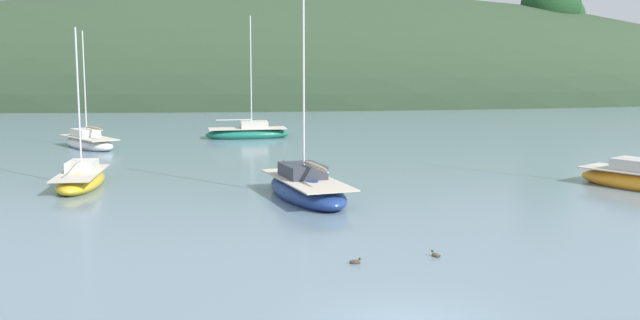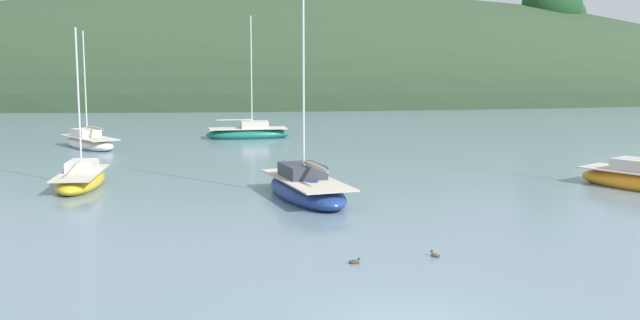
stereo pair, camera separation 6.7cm
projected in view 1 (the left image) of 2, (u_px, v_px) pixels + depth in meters
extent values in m
ellipsoid|color=#2D422B|center=(268.00, 102.00, 102.53)|extent=(150.00, 36.00, 30.02)
ellipsoid|color=#1E4723|center=(551.00, 5.00, 102.93)|extent=(8.23, 7.48, 7.48)
ellipsoid|color=#1E4723|center=(564.00, 15.00, 108.16)|extent=(5.95, 5.41, 5.41)
ellipsoid|color=#1E4723|center=(362.00, 0.00, 105.41)|extent=(5.73, 5.21, 5.21)
ellipsoid|color=#1E4723|center=(421.00, 2.00, 104.94)|extent=(5.43, 4.93, 4.93)
ellipsoid|color=navy|center=(307.00, 191.00, 33.88)|extent=(4.26, 7.89, 1.20)
cube|color=beige|center=(307.00, 180.00, 33.80)|extent=(3.92, 7.25, 0.06)
cube|color=#333842|center=(302.00, 171.00, 34.32)|extent=(2.18, 2.72, 0.62)
cylinder|color=silver|center=(304.00, 70.00, 33.46)|extent=(0.09, 0.09, 9.84)
cylinder|color=silver|center=(316.00, 167.00, 32.58)|extent=(0.82, 3.07, 0.07)
ellipsoid|color=tan|center=(316.00, 166.00, 32.58)|extent=(0.91, 2.98, 0.20)
ellipsoid|color=gold|center=(81.00, 182.00, 36.85)|extent=(2.07, 6.02, 0.96)
cube|color=beige|center=(80.00, 173.00, 36.79)|extent=(1.91, 5.54, 0.06)
cube|color=silver|center=(82.00, 166.00, 37.22)|extent=(1.34, 1.93, 0.54)
cylinder|color=silver|center=(78.00, 101.00, 36.59)|extent=(0.09, 0.09, 7.07)
cylinder|color=silver|center=(76.00, 163.00, 35.75)|extent=(0.08, 2.53, 0.07)
cube|color=beige|center=(638.00, 165.00, 36.53)|extent=(2.54, 2.74, 0.59)
ellipsoid|color=#196B56|center=(248.00, 134.00, 58.35)|extent=(6.67, 2.74, 1.04)
cube|color=beige|center=(247.00, 128.00, 58.28)|extent=(6.14, 2.52, 0.06)
cube|color=beige|center=(254.00, 125.00, 58.34)|extent=(2.19, 1.60, 0.56)
cylinder|color=silver|center=(251.00, 73.00, 57.74)|extent=(0.09, 0.09, 8.65)
cylinder|color=silver|center=(234.00, 120.00, 57.99)|extent=(2.73, 0.29, 0.07)
ellipsoid|color=white|center=(89.00, 144.00, 52.26)|extent=(5.31, 6.46, 1.01)
cube|color=beige|center=(89.00, 137.00, 52.20)|extent=(4.89, 5.95, 0.06)
cube|color=silver|center=(86.00, 133.00, 52.55)|extent=(2.29, 2.46, 0.55)
cylinder|color=silver|center=(85.00, 84.00, 51.93)|extent=(0.09, 0.09, 7.34)
cylinder|color=silver|center=(94.00, 129.00, 51.34)|extent=(1.54, 2.25, 0.07)
ellipsoid|color=tan|center=(94.00, 128.00, 51.33)|extent=(1.59, 2.23, 0.20)
sphere|color=yellow|center=(283.00, 166.00, 43.12)|extent=(0.44, 0.44, 0.44)
cylinder|color=black|center=(283.00, 161.00, 43.08)|extent=(0.04, 0.04, 0.10)
ellipsoid|color=#473828|center=(355.00, 262.00, 23.37)|extent=(0.36, 0.23, 0.16)
sphere|color=#1E4723|center=(360.00, 259.00, 23.35)|extent=(0.09, 0.09, 0.09)
cone|color=gold|center=(362.00, 259.00, 23.35)|extent=(0.05, 0.04, 0.04)
cone|color=#473828|center=(350.00, 261.00, 23.38)|extent=(0.09, 0.08, 0.08)
ellipsoid|color=brown|center=(436.00, 255.00, 24.17)|extent=(0.34, 0.38, 0.16)
sphere|color=#1E4723|center=(433.00, 251.00, 24.27)|extent=(0.09, 0.09, 0.09)
cone|color=gold|center=(431.00, 251.00, 24.32)|extent=(0.06, 0.06, 0.04)
cone|color=brown|center=(440.00, 255.00, 24.05)|extent=(0.10, 0.10, 0.08)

